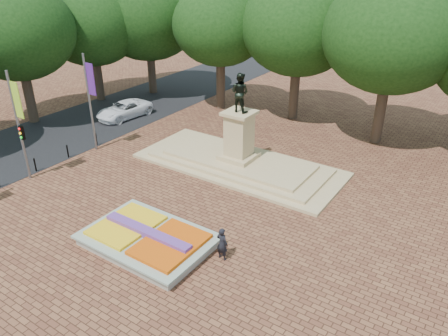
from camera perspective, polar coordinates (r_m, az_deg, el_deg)
name	(u,v)px	position (r m, az deg, el deg)	size (l,w,h in m)	color
ground	(160,220)	(24.18, -8.34, -6.76)	(90.00, 90.00, 0.00)	brown
asphalt_street	(61,133)	(37.44, -20.57, 4.29)	(9.00, 90.00, 0.02)	black
flower_bed	(148,239)	(22.20, -9.85, -9.10)	(6.30, 4.30, 0.91)	gray
monument	(239,154)	(29.32, 1.94, 1.81)	(14.00, 6.00, 6.40)	tan
tree_row_back	(337,46)	(35.23, 14.51, 15.20)	(44.80, 8.80, 10.43)	#3A2C20
tree_row_street	(6,47)	(39.27, -26.56, 14.01)	(8.40, 25.40, 9.98)	#3A2C20
banner_poles	(14,124)	(29.07, -25.72, 5.26)	(0.88, 11.17, 7.00)	slate
bollard_row	(17,172)	(30.73, -25.42, -0.45)	(0.12, 13.12, 0.98)	black
van	(124,110)	(39.24, -12.91, 7.43)	(2.32, 5.04, 1.40)	white
pedestrian	(222,244)	(20.75, -0.24, -9.85)	(0.63, 0.41, 1.71)	black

